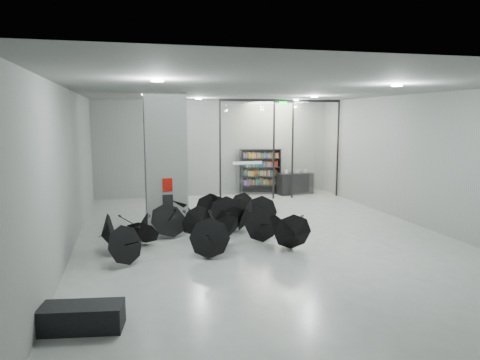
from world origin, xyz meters
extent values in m
plane|color=gray|center=(0.00, 0.00, 0.00)|extent=(14.00, 14.00, 0.00)
cube|color=slate|center=(0.00, 0.00, 4.00)|extent=(10.00, 14.00, 0.02)
cube|color=slate|center=(0.00, 7.00, 2.00)|extent=(10.00, 0.02, 4.00)
cube|color=slate|center=(0.00, -7.00, 2.00)|extent=(10.00, 0.02, 4.00)
cube|color=slate|center=(-5.00, 0.00, 2.00)|extent=(0.02, 14.00, 4.00)
cube|color=slate|center=(5.00, 0.00, 2.00)|extent=(0.02, 14.00, 4.00)
cube|color=slate|center=(-2.50, 2.00, 2.00)|extent=(1.20, 1.20, 4.00)
cube|color=#A50A07|center=(-2.50, 1.38, 1.35)|extent=(0.28, 0.04, 0.38)
cube|color=black|center=(-2.50, 1.38, 0.85)|extent=(0.30, 0.03, 0.42)
cube|color=#0CE533|center=(2.40, 5.30, 3.82)|extent=(0.30, 0.06, 0.15)
cube|color=silver|center=(1.00, 5.50, 2.00)|extent=(2.20, 0.02, 3.95)
cube|color=silver|center=(3.90, 5.50, 2.00)|extent=(2.00, 0.02, 3.95)
cube|color=black|center=(-0.10, 5.50, 2.00)|extent=(0.06, 0.06, 4.00)
cube|color=black|center=(2.10, 5.50, 2.00)|extent=(0.06, 0.06, 4.00)
cube|color=black|center=(2.90, 5.50, 2.00)|extent=(0.06, 0.06, 4.00)
cube|color=black|center=(4.90, 5.50, 2.00)|extent=(0.06, 0.06, 4.00)
cube|color=black|center=(2.40, 5.50, 3.95)|extent=(5.00, 0.08, 0.10)
cube|color=black|center=(-4.35, -4.55, 0.20)|extent=(1.32, 0.72, 0.40)
cube|color=black|center=(3.36, 6.37, 0.46)|extent=(1.60, 0.82, 0.91)
camera|label=1|loc=(-3.56, -11.54, 3.30)|focal=33.40mm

